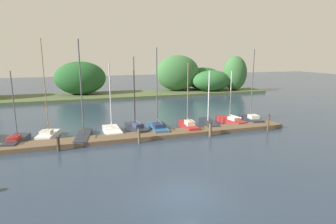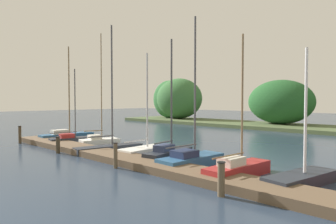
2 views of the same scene
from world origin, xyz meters
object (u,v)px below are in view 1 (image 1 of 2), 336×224
at_px(sailboat_4, 112,130).
at_px(sailboat_5, 136,127).
at_px(sailboat_6, 158,127).
at_px(sailboat_7, 188,125).
at_px(sailboat_3, 84,134).
at_px(mooring_piling_2, 139,135).
at_px(mooring_piling_3, 210,129).
at_px(sailboat_1, 17,140).
at_px(sailboat_8, 208,122).
at_px(sailboat_2, 48,134).
at_px(sailboat_9, 231,120).
at_px(sailboat_10, 251,118).
at_px(mooring_piling_4, 268,123).
at_px(mooring_piling_1, 58,144).

bearing_deg(sailboat_4, sailboat_5, -96.18).
height_order(sailboat_6, sailboat_7, sailboat_6).
distance_m(sailboat_3, mooring_piling_2, 4.79).
bearing_deg(mooring_piling_3, sailboat_1, 169.63).
relative_size(sailboat_1, sailboat_8, 1.06).
height_order(sailboat_2, sailboat_9, sailboat_2).
relative_size(sailboat_2, sailboat_8, 1.52).
relative_size(sailboat_10, mooring_piling_2, 5.89).
bearing_deg(sailboat_1, sailboat_10, -76.51).
relative_size(sailboat_5, mooring_piling_4, 4.50).
height_order(sailboat_9, sailboat_10, sailboat_10).
distance_m(sailboat_4, sailboat_10, 13.89).
bearing_deg(sailboat_9, sailboat_2, 80.13).
bearing_deg(mooring_piling_4, mooring_piling_2, -179.90).
bearing_deg(sailboat_10, mooring_piling_2, 113.10).
distance_m(sailboat_3, mooring_piling_3, 10.43).
distance_m(sailboat_8, mooring_piling_1, 13.76).
xyz_separation_m(mooring_piling_3, mooring_piling_4, (5.79, 0.08, 0.14)).
relative_size(sailboat_4, mooring_piling_4, 4.14).
xyz_separation_m(sailboat_8, mooring_piling_4, (4.34, -3.29, 0.43)).
xyz_separation_m(sailboat_3, sailboat_9, (14.09, 0.92, -0.07)).
bearing_deg(sailboat_8, mooring_piling_4, -116.63).
xyz_separation_m(sailboat_8, sailboat_10, (4.71, -0.11, 0.10)).
height_order(sailboat_5, mooring_piling_1, sailboat_5).
xyz_separation_m(sailboat_2, mooring_piling_4, (18.64, -3.58, 0.38)).
bearing_deg(sailboat_1, sailboat_3, -79.28).
height_order(sailboat_5, sailboat_10, sailboat_10).
bearing_deg(mooring_piling_1, sailboat_3, 55.30).
distance_m(mooring_piling_2, mooring_piling_4, 11.85).
bearing_deg(sailboat_6, mooring_piling_3, -125.88).
xyz_separation_m(sailboat_9, mooring_piling_1, (-15.89, -3.52, 0.22)).
distance_m(sailboat_2, mooring_piling_2, 7.69).
xyz_separation_m(sailboat_6, sailboat_10, (9.89, 0.28, 0.02)).
height_order(sailboat_4, mooring_piling_3, sailboat_4).
bearing_deg(sailboat_5, mooring_piling_1, 108.68).
distance_m(sailboat_4, mooring_piling_4, 13.94).
bearing_deg(mooring_piling_1, sailboat_7, 13.71).
xyz_separation_m(sailboat_5, mooring_piling_2, (-0.43, -3.30, 0.21)).
bearing_deg(sailboat_8, sailboat_2, 99.40).
distance_m(sailboat_1, sailboat_7, 14.08).
bearing_deg(sailboat_2, sailboat_1, 126.91).
xyz_separation_m(sailboat_6, mooring_piling_2, (-2.33, -2.93, 0.23)).
bearing_deg(sailboat_2, sailboat_4, -77.61).
xyz_separation_m(sailboat_4, sailboat_6, (3.99, -0.52, 0.08)).
height_order(sailboat_3, sailboat_8, sailboat_3).
relative_size(sailboat_2, mooring_piling_1, 7.74).
relative_size(sailboat_3, sailboat_9, 1.53).
height_order(sailboat_3, mooring_piling_3, sailboat_3).
relative_size(sailboat_6, sailboat_9, 1.42).
distance_m(sailboat_8, sailboat_10, 4.72).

